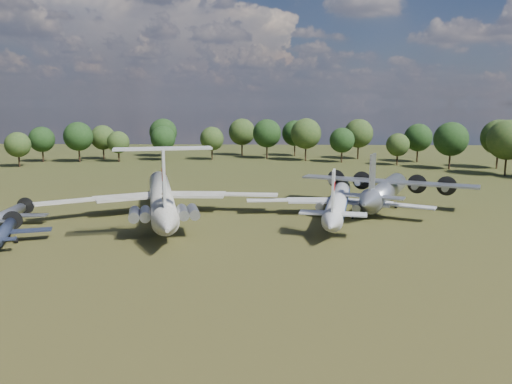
# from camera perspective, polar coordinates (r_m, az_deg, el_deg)

# --- Properties ---
(ground) EXTENTS (300.00, 300.00, 0.00)m
(ground) POSITION_cam_1_polar(r_m,az_deg,el_deg) (78.66, -7.31, -3.38)
(ground) COLOR #203812
(ground) RESTS_ON ground
(il62_airliner) EXTENTS (50.37, 58.82, 4.98)m
(il62_airliner) POSITION_cam_1_polar(r_m,az_deg,el_deg) (82.98, -10.75, -1.01)
(il62_airliner) COLOR silver
(il62_airliner) RESTS_ON ground
(tu104_jet) EXTENTS (36.81, 44.89, 4.01)m
(tu104_jet) POSITION_cam_1_polar(r_m,az_deg,el_deg) (81.94, 9.37, -1.45)
(tu104_jet) COLOR silver
(tu104_jet) RESTS_ON ground
(an12_transport) EXTENTS (41.96, 43.88, 4.54)m
(an12_transport) POSITION_cam_1_polar(r_m,az_deg,el_deg) (92.13, 14.54, -0.20)
(an12_transport) COLOR #A4A6AB
(an12_transport) RESTS_ON ground
(small_prop_west) EXTENTS (16.22, 18.82, 2.33)m
(small_prop_west) POSITION_cam_1_polar(r_m,az_deg,el_deg) (73.71, -26.85, -4.38)
(small_prop_west) COLOR black
(small_prop_west) RESTS_ON ground
(small_prop_northwest) EXTENTS (13.01, 16.98, 2.37)m
(small_prop_northwest) POSITION_cam_1_polar(r_m,az_deg,el_deg) (84.41, -26.65, -2.63)
(small_prop_northwest) COLOR gray
(small_prop_northwest) RESTS_ON ground
(person_on_il62) EXTENTS (0.62, 0.42, 1.67)m
(person_on_il62) POSITION_cam_1_polar(r_m,az_deg,el_deg) (68.68, -10.51, -0.47)
(person_on_il62) COLOR olive
(person_on_il62) RESTS_ON il62_airliner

